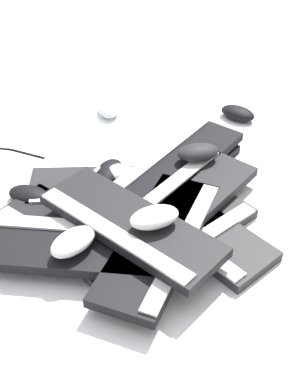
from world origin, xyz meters
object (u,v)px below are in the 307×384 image
(keyboard_5, at_px, (161,241))
(mouse_5, at_px, (198,152))
(keyboard_0, at_px, (188,223))
(keyboard_6, at_px, (84,248))
(keyboard_9, at_px, (176,163))
(keyboard_4, at_px, (171,239))
(keyboard_3, at_px, (81,240))
(mouse_1, at_px, (109,172))
(mouse_2, at_px, (238,113))
(mouse_6, at_px, (73,242))
(mouse_3, at_px, (29,195))
(mouse_4, at_px, (154,217))
(keyboard_7, at_px, (183,202))
(mouse_0, at_px, (114,173))
(keyboard_2, at_px, (115,187))
(keyboard_1, at_px, (171,175))
(keyboard_8, at_px, (130,225))
(mouse_7, at_px, (108,108))

(keyboard_5, height_order, mouse_5, mouse_5)
(keyboard_0, distance_m, keyboard_6, 0.26)
(keyboard_9, bearing_deg, keyboard_4, -75.92)
(keyboard_3, distance_m, keyboard_9, 0.35)
(mouse_1, bearing_deg, keyboard_9, 122.47)
(keyboard_5, relative_size, mouse_2, 4.07)
(mouse_6, bearing_deg, mouse_5, 1.65)
(keyboard_6, bearing_deg, keyboard_0, 44.82)
(mouse_3, relative_size, mouse_4, 1.00)
(keyboard_0, height_order, mouse_1, mouse_1)
(keyboard_5, distance_m, keyboard_7, 0.14)
(mouse_4, relative_size, mouse_5, 1.00)
(keyboard_7, xyz_separation_m, mouse_6, (-0.17, -0.24, 0.04))
(mouse_0, xyz_separation_m, mouse_4, (0.17, -0.19, 0.06))
(keyboard_6, height_order, mouse_4, mouse_4)
(keyboard_2, bearing_deg, mouse_1, 151.07)
(keyboard_5, height_order, mouse_3, keyboard_5)
(keyboard_0, bearing_deg, mouse_0, 159.44)
(keyboard_9, height_order, mouse_3, keyboard_9)
(mouse_5, distance_m, mouse_6, 0.44)
(keyboard_1, height_order, keyboard_9, keyboard_9)
(keyboard_8, xyz_separation_m, mouse_6, (-0.09, -0.09, 0.01))
(keyboard_7, relative_size, mouse_1, 4.23)
(keyboard_0, height_order, keyboard_9, keyboard_9)
(keyboard_5, relative_size, mouse_6, 4.07)
(mouse_4, bearing_deg, keyboard_6, 167.46)
(mouse_4, bearing_deg, mouse_2, 44.19)
(mouse_0, distance_m, mouse_6, 0.29)
(keyboard_2, xyz_separation_m, keyboard_5, (0.18, -0.18, 0.03))
(keyboard_5, relative_size, mouse_0, 4.07)
(keyboard_0, distance_m, mouse_2, 0.53)
(keyboard_3, height_order, mouse_5, mouse_5)
(mouse_1, bearing_deg, keyboard_5, 45.22)
(keyboard_7, height_order, mouse_4, mouse_4)
(keyboard_8, relative_size, mouse_0, 4.22)
(keyboard_0, distance_m, keyboard_4, 0.07)
(keyboard_3, relative_size, mouse_5, 4.23)
(keyboard_0, relative_size, keyboard_2, 0.98)
(keyboard_2, bearing_deg, mouse_3, -150.96)
(keyboard_2, xyz_separation_m, mouse_7, (-0.17, 0.36, 0.01))
(keyboard_8, bearing_deg, mouse_5, 76.97)
(mouse_5, bearing_deg, keyboard_2, -175.94)
(keyboard_1, bearing_deg, keyboard_7, -62.36)
(keyboard_2, height_order, keyboard_9, keyboard_9)
(keyboard_1, bearing_deg, keyboard_3, -112.44)
(keyboard_4, bearing_deg, keyboard_8, -150.83)
(keyboard_8, xyz_separation_m, mouse_2, (0.12, 0.65, -0.05))
(mouse_6, bearing_deg, keyboard_5, -35.38)
(mouse_7, bearing_deg, keyboard_3, 169.17)
(keyboard_1, xyz_separation_m, keyboard_8, (-0.01, -0.28, 0.06))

